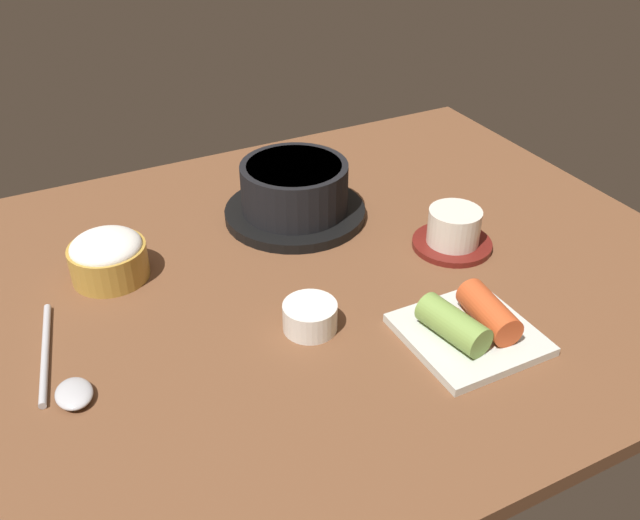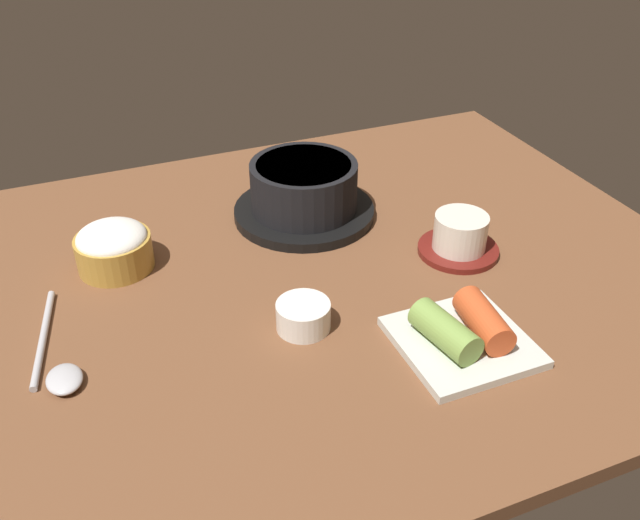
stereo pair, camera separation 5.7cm
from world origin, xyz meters
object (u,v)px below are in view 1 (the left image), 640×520
Objects in this scene: banchan_cup_center at (310,316)px; kimchi_plate at (470,326)px; spoon at (64,379)px; stone_pot at (295,193)px; tea_cup_with_saucer at (453,231)px; rice_bowl at (108,256)px.

kimchi_plate reaches higher than banchan_cup_center.
spoon is at bearing 172.68° from banchan_cup_center.
stone_pot reaches higher than tea_cup_with_saucer.
tea_cup_with_saucer is at bearing 15.36° from banchan_cup_center.
stone_pot is at bearing 68.43° from banchan_cup_center.
stone_pot reaches higher than kimchi_plate.
stone_pot is 32.96cm from kimchi_plate.
stone_pot is 3.24× the size of banchan_cup_center.
rice_bowl is (-26.39, -2.94, -0.83)cm from stone_pot.
rice_bowl is 0.90× the size of tea_cup_with_saucer.
stone_pot is 1.45× the size of kimchi_plate.
stone_pot reaches higher than banchan_cup_center.
rice_bowl is at bearing 130.70° from banchan_cup_center.
tea_cup_with_saucer is at bearing 59.38° from kimchi_plate.
banchan_cup_center is (-9.10, -23.03, -2.11)cm from stone_pot.
stone_pot is 1.06× the size of spoon.
kimchi_plate is 42.41cm from spoon.
rice_bowl is 43.43cm from kimchi_plate.
stone_pot is at bearing 6.35° from rice_bowl.
kimchi_plate is at bearing -42.79° from rice_bowl.
banchan_cup_center is 26.10cm from spoon.
rice_bowl reaches higher than kimchi_plate.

